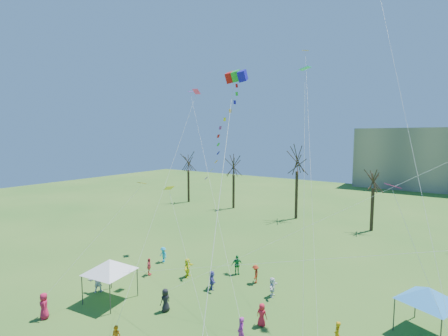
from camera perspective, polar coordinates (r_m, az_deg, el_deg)
The scene contains 6 objects.
bare_tree_row at distance 46.87m, azimuth 26.39°, elevation -1.28°, with size 69.85×8.55×11.90m.
big_box_kite at distance 20.13m, azimuth 0.20°, elevation 6.16°, with size 3.02×5.68×17.76m.
canopy_tent_white at distance 27.00m, azimuth -20.17°, elevation -16.40°, with size 4.39×4.39×3.33m.
canopy_tent_blue at distance 25.37m, azimuth 33.31°, elevation -18.77°, with size 3.91×3.91×3.19m.
festival_crowd at distance 23.89m, azimuth 0.01°, elevation -24.36°, with size 27.04×14.74×1.86m.
small_kites_aloft at distance 23.03m, azimuth 10.52°, elevation 7.56°, with size 29.89×19.00×34.20m.
Camera 1 is at (9.58, -10.09, 12.82)m, focal length 25.00 mm.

